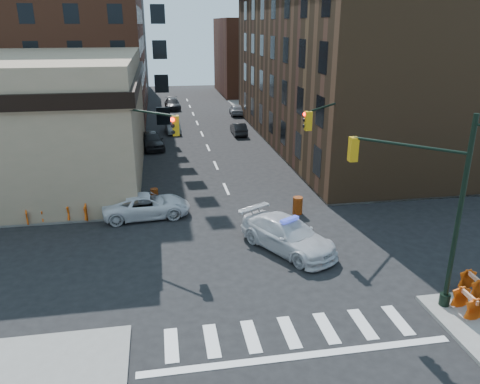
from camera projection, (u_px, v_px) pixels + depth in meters
name	position (u px, v px, depth m)	size (l,w,h in m)	color
ground	(254.00, 252.00, 24.28)	(140.00, 140.00, 0.00)	black
sidewalk_ne	(382.00, 118.00, 58.32)	(34.00, 54.50, 0.15)	gray
apartment_block	(30.00, 16.00, 54.27)	(25.00, 25.00, 24.00)	brown
commercial_row_ne	(341.00, 70.00, 44.85)	(14.00, 34.00, 14.00)	#4B321E
filler_nw	(83.00, 44.00, 76.42)	(20.00, 18.00, 16.00)	brown
filler_ne	(267.00, 56.00, 78.24)	(16.00, 16.00, 12.00)	brown
signal_pole_se	(432.00, 199.00, 18.57)	(5.40, 5.27, 8.00)	black
signal_pole_nw	(136.00, 150.00, 26.80)	(3.58, 3.67, 8.00)	black
signal_pole_ne	(330.00, 142.00, 28.71)	(3.67, 3.58, 8.00)	black
tree_ne_near	(275.00, 102.00, 48.40)	(3.00, 3.00, 4.85)	black
tree_ne_far	(259.00, 92.00, 55.81)	(3.00, 3.00, 4.85)	black
police_car	(288.00, 235.00, 24.29)	(2.34, 5.76, 1.67)	silver
pickup	(147.00, 205.00, 28.51)	(2.43, 5.26, 1.46)	white
parked_car_wnear	(152.00, 140.00, 44.14)	(1.91, 4.74, 1.61)	black
parked_car_wfar	(173.00, 126.00, 50.74)	(1.42, 4.07, 1.34)	gray
parked_car_wdeep	(173.00, 104.00, 64.58)	(2.04, 5.02, 1.46)	black
parked_car_enear	(239.00, 129.00, 49.71)	(1.35, 3.86, 1.27)	black
parked_car_efar	(236.00, 109.00, 60.54)	(1.67, 4.15, 1.41)	#97999F
pedestrian_a	(72.00, 199.00, 28.40)	(0.71, 0.46, 1.94)	black
pedestrian_b	(64.00, 188.00, 30.50)	(0.87, 0.68, 1.80)	black
pedestrian_c	(53.00, 205.00, 27.71)	(1.04, 0.43, 1.78)	#1F242F
barrel_road	(298.00, 205.00, 29.04)	(0.61, 0.61, 1.08)	#E4440A
barrel_bank	(154.00, 195.00, 31.03)	(0.51, 0.51, 0.91)	#E0540A
barricade_se_a	(473.00, 284.00, 20.18)	(1.15, 0.57, 0.86)	#E54A0A
barricade_se_b	(467.00, 303.00, 18.78)	(1.20, 0.60, 0.90)	#DC3F0A
barricade_nw_a	(79.00, 212.00, 27.80)	(1.34, 0.67, 1.00)	#C96209
barricade_nw_b	(35.00, 216.00, 27.43)	(1.10, 0.55, 0.82)	#E63A0A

